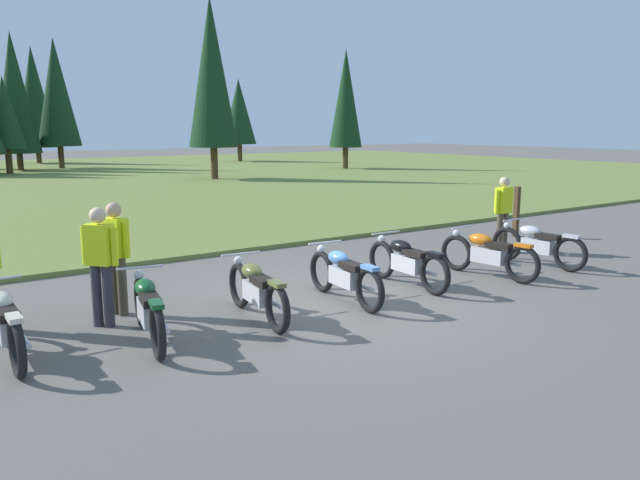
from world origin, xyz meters
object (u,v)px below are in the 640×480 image
Objects in this scene: motorcycle_cream at (6,324)px; motorcycle_sky_blue at (344,275)px; motorcycle_silver at (537,244)px; rider_near_row_end at (116,252)px; motorcycle_black at (407,261)px; motorcycle_british_green at (148,309)px; trail_marker_post at (516,212)px; motorcycle_orange at (488,254)px; motorcycle_olive at (257,290)px; rider_with_back_turned at (503,210)px; rider_checking_bike at (100,260)px.

motorcycle_cream is 1.00× the size of motorcycle_sky_blue.
rider_near_row_end is (-7.87, 1.49, 0.51)m from motorcycle_silver.
motorcycle_british_green is at bearing -177.46° from motorcycle_black.
trail_marker_post is (10.35, 2.32, 0.20)m from motorcycle_british_green.
motorcycle_black is 3.26m from motorcycle_silver.
trail_marker_post is (10.31, 0.91, -0.31)m from rider_near_row_end.
motorcycle_silver is at bearing -1.62° from motorcycle_sky_blue.
motorcycle_olive is at bearing 177.98° from motorcycle_orange.
motorcycle_sky_blue is at bearing 176.51° from motorcycle_orange.
motorcycle_orange and motorcycle_silver have the same top height.
motorcycle_olive is 1.26× the size of rider_with_back_turned.
motorcycle_british_green is 8.55m from rider_with_back_turned.
motorcycle_orange is at bearing -177.75° from motorcycle_silver.
motorcycle_silver is at bearing 2.25° from motorcycle_orange.
rider_near_row_end is at bearing 178.69° from rider_with_back_turned.
rider_near_row_end is (0.05, 1.41, 0.51)m from motorcycle_british_green.
rider_with_back_turned is at bearing -149.97° from trail_marker_post.
rider_checking_bike is at bearing 172.73° from motorcycle_silver.
motorcycle_olive is 9.05m from trail_marker_post.
motorcycle_silver is 1.66× the size of trail_marker_post.
trail_marker_post is at bearing 9.22° from motorcycle_cream.
motorcycle_sky_blue is (4.79, -0.32, 0.00)m from motorcycle_cream.
motorcycle_black and motorcycle_silver have the same top height.
motorcycle_orange is 1.65× the size of trail_marker_post.
motorcycle_black is at bearing -8.71° from rider_checking_bike.
trail_marker_post is (10.65, 1.35, -0.31)m from rider_checking_bike.
rider_checking_bike is at bearing 153.71° from motorcycle_olive.
motorcycle_silver is (1.55, 0.06, 0.00)m from motorcycle_orange.
motorcycle_olive is at bearing 1.02° from motorcycle_british_green.
motorcycle_olive is 1.00× the size of motorcycle_black.
rider_with_back_turned and rider_checking_bike have the same top height.
rider_near_row_end is at bearing 166.22° from motorcycle_orange.
motorcycle_cream is 1.52m from rider_checking_bike.
rider_with_back_turned is 1.32× the size of trail_marker_post.
rider_with_back_turned is at bearing 33.12° from motorcycle_orange.
motorcycle_olive is at bearing -179.06° from motorcycle_sky_blue.
motorcycle_orange is (6.37, -0.14, 0.00)m from motorcycle_british_green.
trail_marker_post is at bearing 7.22° from rider_checking_bike.
rider_with_back_turned is at bearing 14.98° from motorcycle_black.
rider_near_row_end is at bearing 165.41° from motorcycle_black.
rider_with_back_turned is 8.75m from rider_checking_bike.
motorcycle_olive is at bearing -26.29° from rider_checking_bike.
rider_near_row_end is (-4.62, 1.20, 0.51)m from motorcycle_black.
motorcycle_silver is (7.91, -0.08, 0.00)m from motorcycle_british_green.
motorcycle_olive is 1.00× the size of motorcycle_orange.
rider_checking_bike is (-1.90, 0.94, 0.51)m from motorcycle_olive.
rider_with_back_turned is (3.78, 1.01, 0.51)m from motorcycle_black.
motorcycle_sky_blue is (3.19, 0.05, 0.00)m from motorcycle_british_green.
rider_near_row_end is at bearing 138.39° from motorcycle_olive.
trail_marker_post is at bearing 30.03° from rider_with_back_turned.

